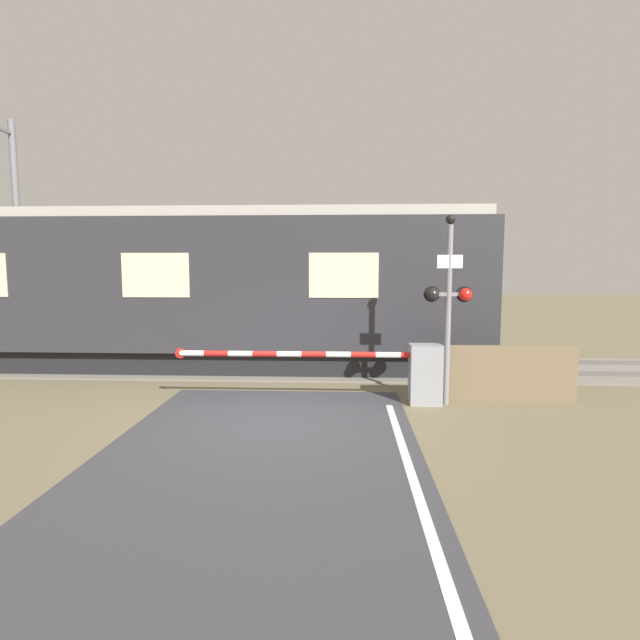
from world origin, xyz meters
TOP-DOWN VIEW (x-y plane):
  - ground_plane at (0.00, 0.00)m, footprint 80.00×80.00m
  - track_bed at (0.00, 4.48)m, footprint 36.00×3.20m
  - train at (-3.17, 4.48)m, footprint 15.74×2.77m
  - crossing_barrier at (2.35, 1.22)m, footprint 5.14×0.44m
  - signal_post at (3.13, 1.24)m, footprint 0.91×0.26m
  - catenary_pole at (-8.65, 6.47)m, footprint 0.20×1.90m
  - roadside_fence at (4.14, 1.49)m, footprint 3.11×0.06m

SIDE VIEW (x-z plane):
  - ground_plane at x=0.00m, z-range 0.00..0.00m
  - track_bed at x=0.00m, z-range -0.04..0.09m
  - roadside_fence at x=4.14m, z-range 0.00..1.10m
  - crossing_barrier at x=2.35m, z-range 0.06..1.21m
  - signal_post at x=3.13m, z-range 0.24..3.82m
  - train at x=-3.17m, z-range 0.05..4.06m
  - catenary_pole at x=-8.65m, z-range 0.15..7.08m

